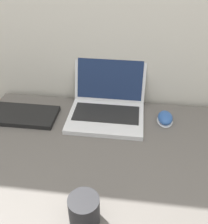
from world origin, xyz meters
The scene contains 5 objects.
desk centered at (0.00, 0.37, 0.37)m, with size 1.08×0.75×0.74m.
laptop centered at (-0.01, 0.65, 0.79)m, with size 0.32×0.32×0.23m.
drink_cup centered at (-0.01, 0.11, 0.79)m, with size 0.09×0.09×0.09m.
computer_mouse centered at (0.24, 0.61, 0.76)m, with size 0.07×0.10×0.04m.
external_keyboard centered at (-0.43, 0.56, 0.75)m, with size 0.41×0.15×0.02m.
Camera 1 is at (0.10, -0.31, 1.43)m, focal length 42.00 mm.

